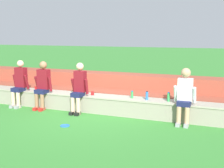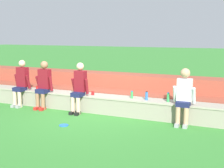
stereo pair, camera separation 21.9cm
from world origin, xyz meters
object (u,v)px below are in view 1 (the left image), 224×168
person_center (79,87)px  person_right_of_center (185,94)px  frisbee (65,126)px  person_left_of_center (43,84)px  water_bottle_center_gap (147,96)px  person_far_left (20,83)px  plastic_cup_right_end (36,88)px  water_bottle_mid_left (169,97)px  water_bottle_near_left (132,95)px  plastic_cup_middle (93,93)px

person_center → person_right_of_center: person_center is taller
person_right_of_center → frisbee: size_ratio=6.09×
person_left_of_center → water_bottle_center_gap: bearing=3.7°
person_far_left → plastic_cup_right_end: person_far_left is taller
person_far_left → person_right_of_center: (4.86, -0.01, 0.01)m
person_left_of_center → water_bottle_center_gap: 3.07m
plastic_cup_right_end → person_right_of_center: bearing=-3.6°
plastic_cup_right_end → person_left_of_center: bearing=-31.9°
person_left_of_center → water_bottle_mid_left: bearing=3.5°
plastic_cup_right_end → person_far_left: bearing=-145.9°
water_bottle_near_left → plastic_cup_right_end: water_bottle_near_left is taller
person_far_left → water_bottle_center_gap: (3.88, 0.20, -0.14)m
person_center → water_bottle_near_left: person_center is taller
frisbee → person_left_of_center: bearing=139.6°
person_right_of_center → water_bottle_mid_left: person_right_of_center is taller
person_far_left → frisbee: size_ratio=6.19×
plastic_cup_right_end → plastic_cup_middle: bearing=-1.0°
person_far_left → person_left_of_center: size_ratio=1.00×
person_center → plastic_cup_middle: (0.30, 0.24, -0.20)m
person_right_of_center → plastic_cup_middle: size_ratio=13.30×
water_bottle_center_gap → person_far_left: bearing=-177.0°
water_bottle_mid_left → plastic_cup_right_end: bearing=179.4°
water_bottle_near_left → plastic_cup_right_end: 3.07m
person_left_of_center → plastic_cup_right_end: person_left_of_center is taller
water_bottle_near_left → plastic_cup_right_end: (-3.07, 0.02, -0.03)m
water_bottle_center_gap → plastic_cup_middle: size_ratio=2.26×
person_right_of_center → person_center: bearing=179.9°
water_bottle_near_left → person_far_left: bearing=-175.9°
person_left_of_center → water_bottle_near_left: (2.64, 0.25, -0.17)m
person_far_left → plastic_cup_middle: bearing=5.7°
water_bottle_near_left → frisbee: (-1.21, -1.47, -0.56)m
person_right_of_center → person_far_left: bearing=179.8°
person_right_of_center → plastic_cup_right_end: size_ratio=11.40×
person_center → plastic_cup_right_end: bearing=170.4°
person_far_left → frisbee: 2.66m
water_bottle_center_gap → water_bottle_near_left: 0.42m
person_center → frisbee: (0.25, -1.21, -0.71)m
person_left_of_center → plastic_cup_middle: person_left_of_center is taller
frisbee → person_right_of_center: bearing=24.8°
frisbee → plastic_cup_middle: bearing=87.9°
water_bottle_near_left → frisbee: size_ratio=0.91×
person_right_of_center → plastic_cup_middle: person_right_of_center is taller
person_right_of_center → plastic_cup_right_end: 4.48m
person_far_left → water_bottle_mid_left: person_far_left is taller
water_bottle_near_left → water_bottle_mid_left: bearing=-1.5°
water_bottle_mid_left → plastic_cup_middle: water_bottle_mid_left is taller
person_far_left → water_bottle_near_left: 3.47m
person_center → plastic_cup_right_end: person_center is taller
plastic_cup_right_end → plastic_cup_middle: plastic_cup_right_end is taller
person_right_of_center → plastic_cup_right_end: (-4.47, 0.28, -0.20)m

